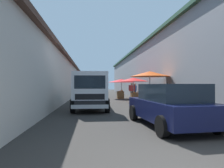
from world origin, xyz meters
TOP-DOWN VIEW (x-y plane):
  - ground at (13.50, 0.00)m, footprint 90.00×90.00m
  - building_left_whitewash at (15.75, 7.12)m, footprint 49.80×7.50m
  - building_right_concrete at (15.75, -7.12)m, footprint 49.80×7.50m
  - fruit_stall_near_right at (17.42, -1.56)m, footprint 2.87×2.87m
  - fruit_stall_near_left at (10.06, -2.31)m, footprint 2.67×2.67m
  - fruit_stall_far_left at (13.53, -2.01)m, footprint 2.53×2.53m
  - hatchback_car at (3.72, -1.06)m, footprint 4.03×2.16m
  - delivery_truck at (8.02, 1.62)m, footprint 4.95×2.04m
  - vendor_by_crates at (17.83, -3.10)m, footprint 0.52×0.44m
  - vendor_in_shade at (16.25, -2.42)m, footprint 0.38×0.60m
  - parked_scooter at (14.89, 2.13)m, footprint 1.68×0.53m
  - plastic_stool at (5.96, -0.63)m, footprint 0.30×0.30m

SIDE VIEW (x-z plane):
  - ground at x=13.50m, z-range 0.00..0.00m
  - plastic_stool at x=5.96m, z-range 0.11..0.54m
  - parked_scooter at x=14.89m, z-range -0.12..1.02m
  - hatchback_car at x=3.72m, z-range 0.01..1.46m
  - vendor_by_crates at x=17.83m, z-range 0.12..1.71m
  - vendor_in_shade at x=16.25m, z-range 0.13..1.76m
  - delivery_truck at x=8.02m, z-range 0.00..2.08m
  - fruit_stall_far_left at x=13.53m, z-range 0.55..2.66m
  - fruit_stall_near_right at x=17.42m, z-range 0.61..2.72m
  - building_left_whitewash at x=15.75m, z-range 0.01..3.87m
  - fruit_stall_near_left at x=10.06m, z-range 0.73..3.15m
  - building_right_concrete at x=15.75m, z-range 0.01..5.69m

